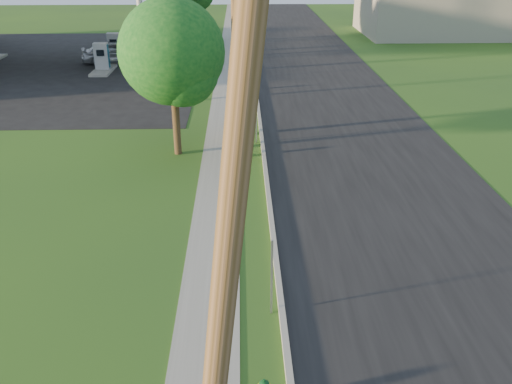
# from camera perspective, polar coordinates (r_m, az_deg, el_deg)

# --- Properties ---
(road) EXTENTS (8.00, 120.00, 0.02)m
(road) POSITION_cam_1_polar(r_m,az_deg,el_deg) (18.77, 13.68, -1.07)
(road) COLOR black
(road) RESTS_ON ground
(curb) EXTENTS (0.15, 120.00, 0.15)m
(curb) POSITION_cam_1_polar(r_m,az_deg,el_deg) (18.11, 1.40, -1.08)
(curb) COLOR gray
(curb) RESTS_ON ground
(sidewalk) EXTENTS (1.50, 120.00, 0.03)m
(sidewalk) POSITION_cam_1_polar(r_m,az_deg,el_deg) (18.13, -4.14, -1.32)
(sidewalk) COLOR gray
(sidewalk) RESTS_ON ground
(forecourt) EXTENTS (26.00, 28.00, 0.02)m
(forecourt) POSITION_cam_1_polar(r_m,az_deg,el_deg) (42.05, -23.96, 12.03)
(forecourt) COLOR black
(forecourt) RESTS_ON ground
(utility_pole_near) EXTENTS (1.40, 0.32, 9.48)m
(utility_pole_near) POSITION_cam_1_polar(r_m,az_deg,el_deg) (6.17, -3.13, -7.09)
(utility_pole_near) COLOR brown
(utility_pole_near) RESTS_ON ground
(utility_pole_mid) EXTENTS (1.40, 0.32, 9.80)m
(utility_pole_mid) POSITION_cam_1_polar(r_m,az_deg,el_deg) (23.43, -2.22, 17.49)
(utility_pole_mid) COLOR brown
(utility_pole_mid) RESTS_ON ground
(sign_post_near) EXTENTS (0.05, 0.04, 2.00)m
(sign_post_near) POSITION_cam_1_polar(r_m,az_deg,el_deg) (12.62, 1.66, -9.01)
(sign_post_near) COLOR gray
(sign_post_near) RESTS_ON ground
(sign_post_mid) EXTENTS (0.05, 0.04, 2.00)m
(sign_post_mid) POSITION_cam_1_polar(r_m,az_deg,el_deg) (23.33, 0.04, 7.51)
(sign_post_mid) COLOR gray
(sign_post_mid) RESTS_ON ground
(sign_post_far) EXTENTS (0.05, 0.04, 2.00)m
(sign_post_far) POSITION_cam_1_polar(r_m,az_deg,el_deg) (35.14, -0.58, 13.57)
(sign_post_far) COLOR gray
(sign_post_far) RESTS_ON ground
(fuel_pump_ne) EXTENTS (1.20, 3.20, 1.90)m
(fuel_pump_ne) POSITION_cam_1_polar(r_m,az_deg,el_deg) (38.06, -15.88, 13.12)
(fuel_pump_ne) COLOR gray
(fuel_pump_ne) RESTS_ON ground
(fuel_pump_se) EXTENTS (1.20, 3.20, 1.90)m
(fuel_pump_se) POSITION_cam_1_polar(r_m,az_deg,el_deg) (41.88, -14.65, 14.30)
(fuel_pump_se) COLOR gray
(fuel_pump_se) RESTS_ON ground
(distant_building) EXTENTS (14.00, 10.00, 4.00)m
(distant_building) POSITION_cam_1_polar(r_m,az_deg,el_deg) (54.77, 18.89, 17.56)
(distant_building) COLOR gray
(distant_building) RESTS_ON ground
(tree_verge) EXTENTS (4.08, 4.08, 6.19)m
(tree_verge) POSITION_cam_1_polar(r_m,az_deg,el_deg) (21.51, -8.60, 13.92)
(tree_verge) COLOR #392716
(tree_verge) RESTS_ON ground
(hydrant_mid) EXTENTS (0.36, 0.32, 0.69)m
(hydrant_mid) POSITION_cam_1_polar(r_m,az_deg,el_deg) (22.07, -0.74, 4.64)
(hydrant_mid) COLOR yellow
(hydrant_mid) RESTS_ON ground
(hydrant_far) EXTENTS (0.38, 0.34, 0.74)m
(hydrant_far) POSITION_cam_1_polar(r_m,az_deg,el_deg) (32.20, -0.75, 11.31)
(hydrant_far) COLOR yellow
(hydrant_far) RESTS_ON ground
(car_silver) EXTENTS (4.82, 2.92, 1.53)m
(car_silver) POSITION_cam_1_polar(r_m,az_deg,el_deg) (40.83, -14.69, 14.09)
(car_silver) COLOR #ACAFB4
(car_silver) RESTS_ON ground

